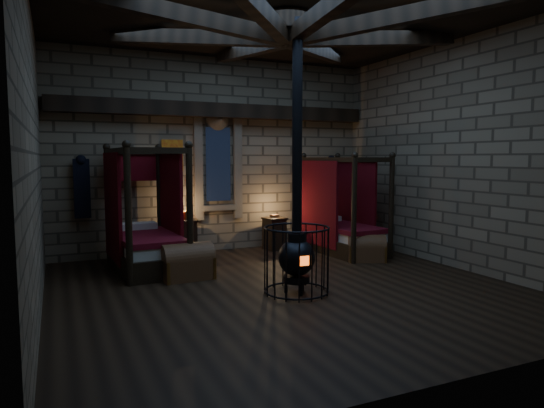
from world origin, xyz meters
name	(u,v)px	position (x,y,z in m)	size (l,w,h in m)	color
room	(285,45)	(0.00, 0.09, 3.74)	(7.02, 7.02, 4.29)	black
bed_left	(146,239)	(-1.79, 2.28, 0.55)	(1.23, 2.17, 2.21)	black
bed_right	(342,229)	(2.37, 2.14, 0.51)	(1.16, 2.03, 2.05)	black
trunk_left	(187,263)	(-1.29, 1.22, 0.28)	(0.89, 0.60, 0.63)	brown
trunk_right	(366,249)	(2.32, 1.17, 0.24)	(0.85, 0.72, 0.54)	brown
nightstand_left	(186,237)	(-0.84, 3.07, 0.40)	(0.56, 0.54, 0.95)	black
nightstand_right	(274,233)	(1.17, 3.04, 0.37)	(0.51, 0.50, 0.78)	black
stove	(297,253)	(0.01, -0.31, 0.62)	(0.99, 0.99, 4.05)	black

